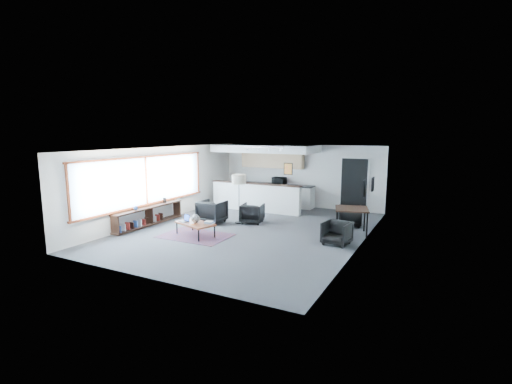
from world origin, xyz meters
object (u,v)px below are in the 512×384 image
at_px(dining_chair_far, 350,216).
at_px(dining_table, 352,210).
at_px(microwave, 279,180).
at_px(coffee_table, 195,224).
at_px(laptop, 185,219).
at_px(armchair_right, 253,212).
at_px(book_stack, 209,222).
at_px(floor_lamp, 239,181).
at_px(dining_chair_near, 337,234).
at_px(armchair_left, 212,211).
at_px(ceramic_pot, 196,219).

bearing_deg(dining_chair_far, dining_table, 90.67).
bearing_deg(microwave, coffee_table, -89.23).
height_order(coffee_table, laptop, laptop).
bearing_deg(dining_chair_far, armchair_right, 6.59).
bearing_deg(coffee_table, dining_table, 48.40).
bearing_deg(dining_chair_far, book_stack, 30.10).
bearing_deg(armchair_right, laptop, 51.27).
bearing_deg(book_stack, microwave, 91.07).
relative_size(laptop, floor_lamp, 0.22).
xyz_separation_m(armchair_right, dining_chair_far, (3.09, 1.17, -0.05)).
bearing_deg(dining_table, microwave, 140.56).
height_order(book_stack, dining_table, dining_table).
bearing_deg(floor_lamp, armchair_right, 28.20).
distance_m(coffee_table, dining_table, 4.78).
distance_m(book_stack, dining_chair_near, 3.73).
relative_size(coffee_table, book_stack, 4.75).
distance_m(book_stack, floor_lamp, 2.19).
xyz_separation_m(floor_lamp, dining_chair_far, (3.50, 1.39, -1.15)).
xyz_separation_m(book_stack, floor_lamp, (-0.08, 1.94, 1.02)).
bearing_deg(armchair_left, floor_lamp, -155.81).
distance_m(armchair_right, dining_chair_near, 3.47).
bearing_deg(dining_table, book_stack, -148.57).
xyz_separation_m(dining_table, dining_chair_far, (-0.28, 1.06, -0.43)).
bearing_deg(microwave, book_stack, -84.63).
relative_size(laptop, armchair_right, 0.50).
distance_m(dining_chair_far, microwave, 4.15).
xyz_separation_m(dining_chair_near, microwave, (-3.70, 4.39, 0.81)).
xyz_separation_m(armchair_right, dining_table, (3.37, 0.10, 0.38)).
height_order(book_stack, dining_chair_near, dining_chair_near).
height_order(dining_chair_far, microwave, microwave).
bearing_deg(ceramic_pot, coffee_table, 158.15).
distance_m(laptop, dining_chair_far, 5.44).
bearing_deg(armchair_right, dining_table, 169.69).
distance_m(ceramic_pot, armchair_right, 2.39).
bearing_deg(laptop, armchair_left, 117.31).
height_order(armchair_left, dining_table, armchair_left).
distance_m(laptop, microwave, 5.57).
height_order(ceramic_pot, dining_chair_far, ceramic_pot).
height_order(armchair_left, microwave, microwave).
bearing_deg(coffee_table, armchair_left, 125.46).
xyz_separation_m(armchair_right, floor_lamp, (-0.41, -0.22, 1.10)).
xyz_separation_m(floor_lamp, dining_table, (3.78, 0.32, -0.72)).
relative_size(book_stack, dining_chair_near, 0.48).
bearing_deg(dining_table, laptop, -152.34).
relative_size(armchair_left, dining_chair_near, 1.39).
distance_m(laptop, armchair_right, 2.53).
bearing_deg(armchair_left, dining_chair_near, 171.96).
relative_size(dining_chair_near, dining_chair_far, 0.96).
xyz_separation_m(coffee_table, laptop, (-0.37, 0.00, 0.09)).
bearing_deg(armchair_left, book_stack, 120.10).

